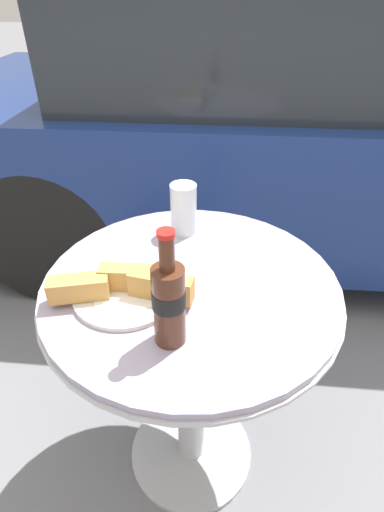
{
  "coord_description": "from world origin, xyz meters",
  "views": [
    {
      "loc": [
        0.07,
        -0.75,
        1.38
      ],
      "look_at": [
        0.0,
        0.04,
        0.82
      ],
      "focal_mm": 28.0,
      "sensor_mm": 36.0,
      "label": 1
    }
  ],
  "objects_px": {
    "parked_car": "(306,130)",
    "drinking_glass": "(184,211)",
    "bistro_table": "(191,340)",
    "lunch_plate_near": "(125,288)",
    "cola_bottle_left": "(169,301)"
  },
  "relations": [
    {
      "from": "drinking_glass",
      "to": "parked_car",
      "type": "xyz_separation_m",
      "value": [
        0.56,
        1.39,
        -0.2
      ]
    },
    {
      "from": "bistro_table",
      "to": "cola_bottle_left",
      "type": "height_order",
      "value": "cola_bottle_left"
    },
    {
      "from": "cola_bottle_left",
      "to": "lunch_plate_near",
      "type": "xyz_separation_m",
      "value": [
        -0.12,
        0.12,
        -0.08
      ]
    },
    {
      "from": "parked_car",
      "to": "drinking_glass",
      "type": "bearing_deg",
      "value": -112.09
    },
    {
      "from": "bistro_table",
      "to": "parked_car",
      "type": "relative_size",
      "value": 0.18
    },
    {
      "from": "bistro_table",
      "to": "drinking_glass",
      "type": "height_order",
      "value": "drinking_glass"
    },
    {
      "from": "drinking_glass",
      "to": "lunch_plate_near",
      "type": "xyz_separation_m",
      "value": [
        -0.1,
        -0.3,
        -0.04
      ]
    },
    {
      "from": "drinking_glass",
      "to": "parked_car",
      "type": "height_order",
      "value": "parked_car"
    },
    {
      "from": "cola_bottle_left",
      "to": "parked_car",
      "type": "distance_m",
      "value": 1.9
    },
    {
      "from": "cola_bottle_left",
      "to": "lunch_plate_near",
      "type": "height_order",
      "value": "cola_bottle_left"
    },
    {
      "from": "drinking_glass",
      "to": "lunch_plate_near",
      "type": "bearing_deg",
      "value": -109.26
    },
    {
      "from": "cola_bottle_left",
      "to": "parked_car",
      "type": "bearing_deg",
      "value": 73.18
    },
    {
      "from": "cola_bottle_left",
      "to": "drinking_glass",
      "type": "distance_m",
      "value": 0.42
    },
    {
      "from": "bistro_table",
      "to": "drinking_glass",
      "type": "xyz_separation_m",
      "value": [
        -0.04,
        0.23,
        0.27
      ]
    },
    {
      "from": "cola_bottle_left",
      "to": "lunch_plate_near",
      "type": "relative_size",
      "value": 0.79
    }
  ]
}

